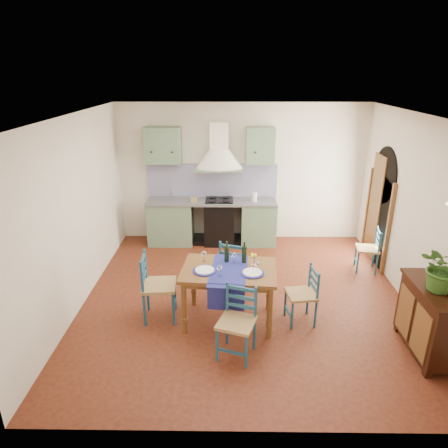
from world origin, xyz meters
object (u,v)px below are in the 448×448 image
at_px(dining_table, 229,275).
at_px(sideboard, 431,318).
at_px(potted_plant, 443,267).
at_px(chair_near, 237,322).

bearing_deg(dining_table, sideboard, -15.01).
xyz_separation_m(dining_table, potted_plant, (2.49, -0.70, 0.50)).
relative_size(dining_table, chair_near, 1.48).
distance_m(sideboard, potted_plant, 0.72).
bearing_deg(chair_near, dining_table, 97.82).
bearing_deg(sideboard, potted_plant, -114.03).
xyz_separation_m(chair_near, sideboard, (2.40, 0.06, 0.03)).
xyz_separation_m(dining_table, sideboard, (2.50, -0.67, -0.22)).
height_order(chair_near, sideboard, sideboard).
bearing_deg(potted_plant, sideboard, 65.97).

